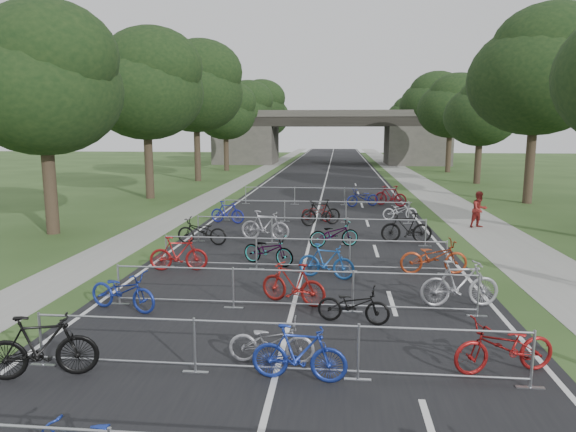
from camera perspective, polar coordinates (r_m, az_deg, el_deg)
name	(u,v)px	position (r m, az deg, el deg)	size (l,w,h in m)	color
road	(328,173)	(55.52, 4.43, 4.82)	(11.00, 140.00, 0.01)	black
sidewalk_right	(403,173)	(55.93, 12.68, 4.65)	(3.00, 140.00, 0.01)	gray
sidewalk_left	(259,172)	(56.17, -3.27, 4.89)	(2.00, 140.00, 0.01)	gray
lane_markings	(328,173)	(55.52, 4.43, 4.82)	(0.12, 140.00, 0.00)	silver
overpass_bridge	(330,137)	(70.34, 4.73, 8.69)	(31.00, 8.00, 7.05)	#43413B
tree_left_0	(43,84)	(24.73, -25.53, 13.10)	(6.72, 6.72, 10.25)	#33261C
tree_left_1	(147,87)	(35.63, -15.43, 13.63)	(7.56, 7.56, 11.53)	#33261C
tree_right_1	(539,74)	(35.50, 26.13, 14.00)	(8.18, 8.18, 12.47)	#33261C
tree_left_2	(196,89)	(47.08, -10.14, 13.74)	(8.40, 8.40, 12.81)	#33261C
tree_right_2	(482,113)	(46.83, 20.79, 10.64)	(6.16, 6.16, 9.39)	#33261C
tree_left_3	(226,112)	(58.63, -6.88, 11.38)	(6.72, 6.72, 10.25)	#33261C
tree_right_3	(452,107)	(58.54, 17.76, 11.43)	(7.17, 7.17, 10.93)	#33261C
tree_left_4	(245,109)	(70.42, -4.75, 11.76)	(7.56, 7.56, 11.53)	#33261C
tree_right_4	(432,104)	(70.36, 15.74, 11.93)	(8.18, 8.18, 12.47)	#33261C
tree_left_5	(259,107)	(82.28, -3.24, 12.02)	(8.40, 8.40, 12.81)	#33261C
tree_right_5	(418,121)	(82.14, 14.21, 10.24)	(6.16, 6.16, 9.39)	#33261C
tree_left_6	(269,119)	(94.10, -2.10, 10.73)	(6.72, 6.72, 10.25)	#33261C
tree_right_6	(408,116)	(94.04, 13.14, 10.76)	(7.17, 7.17, 10.93)	#33261C
barrier_row_1	(275,349)	(9.85, -1.43, -14.58)	(9.70, 0.08, 1.10)	#A5A7AD
barrier_row_2	(292,290)	(13.20, 0.49, -8.21)	(9.70, 0.08, 1.10)	#A5A7AD
barrier_row_3	(303,254)	(16.85, 1.64, -4.27)	(9.70, 0.08, 1.10)	#A5A7AD
barrier_row_4	(310,231)	(20.75, 2.41, -1.64)	(9.70, 0.08, 1.10)	#A5A7AD
barrier_row_5	(315,211)	(25.66, 3.03, 0.52)	(9.70, 0.08, 1.10)	#A5A7AD
barrier_row_6	(320,196)	(31.60, 3.52, 2.23)	(9.70, 0.08, 1.10)	#A5A7AD
bike_4	(41,347)	(10.79, -25.73, -12.99)	(0.57, 2.03, 1.22)	black
bike_5	(272,341)	(10.42, -1.83, -13.76)	(0.59, 1.71, 0.90)	gray
bike_6	(299,354)	(9.70, 1.24, -15.05)	(0.50, 1.78, 1.07)	navy
bike_7	(505,347)	(10.79, 22.96, -13.26)	(0.70, 2.02, 1.06)	maroon
bike_8	(123,291)	(13.84, -17.88, -7.95)	(0.69, 1.97, 1.04)	navy
bike_9	(293,284)	(13.64, 0.59, -7.54)	(0.53, 1.87, 1.12)	maroon
bike_10	(353,305)	(12.49, 7.28, -9.78)	(0.60, 1.72, 0.91)	black
bike_11	(460,284)	(14.13, 18.54, -7.19)	(0.59, 2.07, 1.25)	#93949A
bike_12	(179,254)	(17.16, -12.06, -4.15)	(0.54, 1.90, 1.14)	maroon
bike_13	(268,250)	(17.56, -2.19, -3.83)	(0.67, 1.93, 1.02)	#A5A7AD
bike_14	(326,262)	(15.99, 4.28, -5.07)	(0.51, 1.80, 1.08)	#1A4A93
bike_15	(434,257)	(17.06, 15.87, -4.40)	(0.75, 2.14, 1.13)	maroon
bike_16	(202,232)	(20.86, -9.57, -1.71)	(0.72, 2.06, 1.08)	black
bike_17	(265,226)	(21.38, -2.56, -1.09)	(0.59, 2.08, 1.25)	#94949A
bike_18	(334,234)	(20.23, 5.11, -2.01)	(0.70, 2.01, 1.05)	#A5A7AD
bike_19	(407,228)	(21.49, 13.04, -1.30)	(0.58, 2.05, 1.23)	black
bike_20	(227,212)	(25.48, -6.75, 0.40)	(0.51, 1.81, 1.09)	navy
bike_21	(316,213)	(25.95, 3.18, 0.38)	(0.58, 1.66, 0.87)	maroon
bike_22	(321,213)	(24.78, 3.68, 0.38)	(0.59, 2.08, 1.25)	black
bike_23	(400,211)	(26.85, 12.33, 0.56)	(0.63, 1.81, 0.95)	#B3B4BB
bike_26	(363,198)	(31.13, 8.30, 2.03)	(0.72, 2.07, 1.09)	#1D299F
bike_27	(391,196)	(31.62, 11.33, 2.21)	(0.59, 2.08, 1.25)	maroon
pedestrian_b	(479,210)	(25.74, 20.49, 0.66)	(0.83, 0.65, 1.72)	maroon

